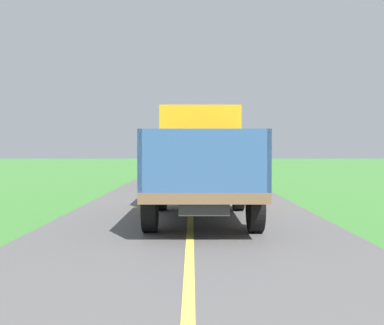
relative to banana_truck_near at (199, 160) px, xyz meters
name	(u,v)px	position (x,y,z in m)	size (l,w,h in m)	color
banana_truck_near	(199,160)	(0.00, 0.00, 0.00)	(2.38, 5.82, 2.80)	#2D2D30
banana_truck_far	(189,155)	(-0.27, 11.13, 0.00)	(2.38, 5.81, 2.80)	#2D2D30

